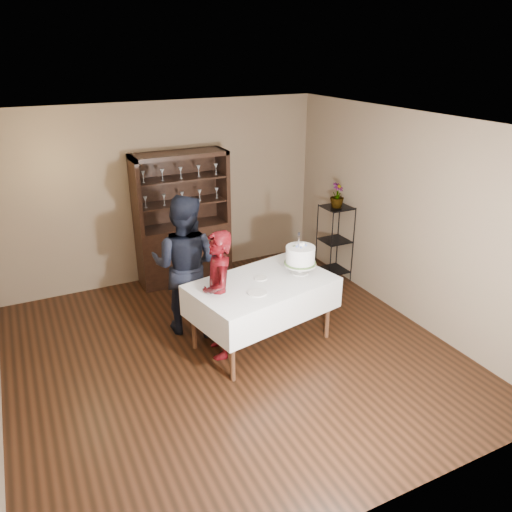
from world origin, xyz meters
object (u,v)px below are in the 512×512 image
object	(u,v)px
china_hutch	(183,239)
cake	(300,257)
man	(185,265)
woman	(219,295)
plant_etagere	(335,240)
cake_table	(262,297)
potted_plant	(337,195)

from	to	relation	value
china_hutch	cake	size ratio (longest dim) A/B	3.66
china_hutch	man	xyz separation A→B (m)	(-0.46, -1.46, 0.24)
woman	man	world-z (taller)	man
china_hutch	plant_etagere	world-z (taller)	china_hutch
woman	cake_table	bearing A→B (deg)	98.47
cake	china_hutch	bearing A→B (deg)	109.35
plant_etagere	china_hutch	bearing A→B (deg)	153.17
plant_etagere	cake_table	size ratio (longest dim) A/B	0.65
woman	potted_plant	world-z (taller)	potted_plant
cake_table	man	bearing A→B (deg)	133.68
cake_table	plant_etagere	bearing A→B (deg)	31.88
woman	man	size ratio (longest dim) A/B	0.86
man	cake	world-z (taller)	man
man	cake	bearing A→B (deg)	-173.86
cake_table	cake	xyz separation A→B (m)	(0.53, 0.02, 0.42)
cake_table	potted_plant	distance (m)	2.26
plant_etagere	cake	size ratio (longest dim) A/B	2.20
cake	cake_table	bearing A→B (deg)	-178.35
china_hutch	man	distance (m)	1.55
cake	plant_etagere	bearing A→B (deg)	40.66
china_hutch	potted_plant	bearing A→B (deg)	-27.46
cake_table	man	size ratio (longest dim) A/B	1.02
plant_etagere	man	bearing A→B (deg)	-170.89
china_hutch	cake_table	world-z (taller)	china_hutch
plant_etagere	woman	size ratio (longest dim) A/B	0.77
man	potted_plant	size ratio (longest dim) A/B	4.88
china_hutch	cake_table	bearing A→B (deg)	-83.74
plant_etagere	cake_table	world-z (taller)	plant_etagere
woman	cake	bearing A→B (deg)	100.83
woman	potted_plant	size ratio (longest dim) A/B	4.20
cake_table	potted_plant	size ratio (longest dim) A/B	4.99
china_hutch	plant_etagere	size ratio (longest dim) A/B	1.67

